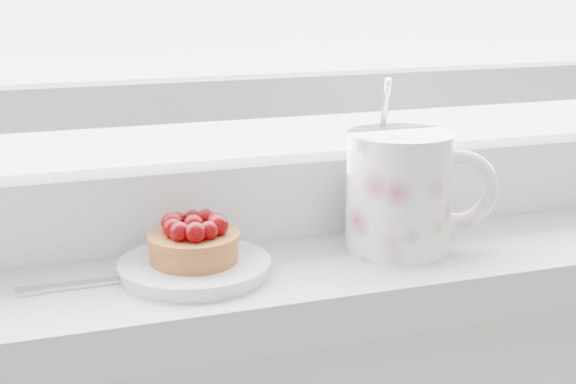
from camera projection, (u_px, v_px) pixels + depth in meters
name	position (u px, v px, depth m)	size (l,w,h in m)	color
saucer	(195.00, 267.00, 0.65)	(0.12, 0.12, 0.01)	silver
raspberry_tart	(194.00, 240.00, 0.64)	(0.07, 0.07, 0.04)	brown
floral_mug	(403.00, 189.00, 0.70)	(0.14, 0.12, 0.15)	white
fork	(137.00, 277.00, 0.64)	(0.19, 0.02, 0.00)	silver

